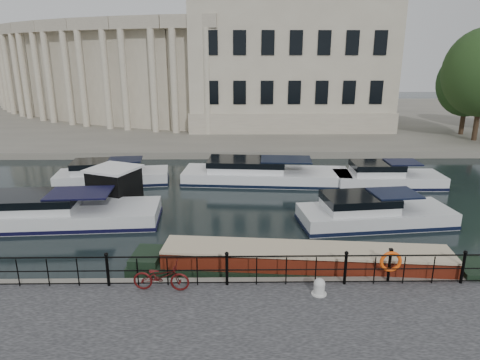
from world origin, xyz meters
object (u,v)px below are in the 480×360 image
Objects in this scene: harbour_hut at (115,188)px; life_ring_post at (391,262)px; mooring_bollard at (319,287)px; narrowboat at (305,269)px; bicycle at (161,276)px.

life_ring_post is at bearing -15.83° from harbour_hut.
harbour_hut is (-9.37, 10.39, 0.14)m from mooring_bollard.
harbour_hut reaches higher than life_ring_post.
mooring_bollard is 0.46× the size of life_ring_post.
life_ring_post is at bearing 15.95° from mooring_bollard.
narrowboat is at bearing 93.28° from mooring_bollard.
harbour_hut reaches higher than mooring_bollard.
narrowboat is (-0.12, 2.08, -0.45)m from mooring_bollard.
mooring_bollard is (5.17, -0.34, -0.23)m from bicycle.
mooring_bollard is 0.14× the size of harbour_hut.
narrowboat is at bearing -18.70° from harbour_hut.
mooring_bollard is at bearing -81.17° from narrowboat.
bicycle reaches higher than mooring_bollard.
narrowboat is (-2.65, 1.35, -0.95)m from life_ring_post.
narrowboat is (5.06, 1.73, -0.68)m from bicycle.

